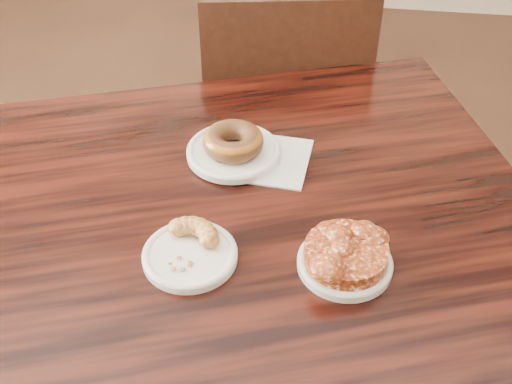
# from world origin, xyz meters

# --- Properties ---
(cafe_table) EXTENTS (1.21, 1.21, 0.75)m
(cafe_table) POSITION_xyz_m (-0.00, 0.02, 0.38)
(cafe_table) COLOR black
(cafe_table) RESTS_ON floor
(chair_far) EXTENTS (0.49, 0.49, 0.90)m
(chair_far) POSITION_xyz_m (-0.04, 0.73, 0.45)
(chair_far) COLOR black
(chair_far) RESTS_ON floor
(napkin) EXTENTS (0.16, 0.16, 0.00)m
(napkin) POSITION_xyz_m (-0.02, 0.21, 0.75)
(napkin) COLOR white
(napkin) RESTS_ON cafe_table
(plate_donut) EXTENTS (0.17, 0.17, 0.01)m
(plate_donut) POSITION_xyz_m (-0.08, 0.21, 0.76)
(plate_donut) COLOR white
(plate_donut) RESTS_ON napkin
(plate_cruller) EXTENTS (0.14, 0.14, 0.01)m
(plate_cruller) POSITION_xyz_m (-0.11, -0.04, 0.76)
(plate_cruller) COLOR white
(plate_cruller) RESTS_ON cafe_table
(plate_fritter) EXTENTS (0.14, 0.14, 0.01)m
(plate_fritter) POSITION_xyz_m (0.13, -0.03, 0.76)
(plate_fritter) COLOR silver
(plate_fritter) RESTS_ON cafe_table
(glazed_donut) EXTENTS (0.11, 0.11, 0.04)m
(glazed_donut) POSITION_xyz_m (-0.08, 0.21, 0.78)
(glazed_donut) COLOR brown
(glazed_donut) RESTS_ON plate_donut
(apple_fritter) EXTENTS (0.17, 0.17, 0.04)m
(apple_fritter) POSITION_xyz_m (0.13, -0.03, 0.78)
(apple_fritter) COLOR #471907
(apple_fritter) RESTS_ON plate_fritter
(cruller_fragment) EXTENTS (0.11, 0.11, 0.03)m
(cruller_fragment) POSITION_xyz_m (-0.11, -0.04, 0.78)
(cruller_fragment) COLOR brown
(cruller_fragment) RESTS_ON plate_cruller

